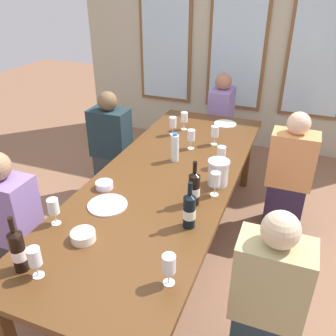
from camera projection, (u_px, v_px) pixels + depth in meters
The scene contains 26 objects.
ground_plane at pixel (167, 251), 3.04m from camera, with size 12.00×12.00×0.00m, color #875D44.
back_wall_with_windows at pixel (239, 32), 4.34m from camera, with size 4.21×0.10×2.90m.
dining_table at pixel (166, 183), 2.71m from camera, with size 1.01×2.82×0.74m.
white_plate_0 at pixel (225, 124), 3.60m from camera, with size 0.22×0.22×0.01m, color white.
white_plate_1 at pixel (108, 205), 2.34m from camera, with size 0.26×0.26×0.01m, color white.
metal_pitcher at pixel (218, 173), 2.53m from camera, with size 0.16×0.16×0.19m.
wine_bottle_0 at pixel (194, 188), 2.30m from camera, with size 0.08×0.08×0.31m.
wine_bottle_1 at pixel (189, 210), 2.09m from camera, with size 0.08×0.08×0.30m.
wine_bottle_2 at pixel (18, 250), 1.78m from camera, with size 0.08×0.08×0.32m.
tasting_bowl_0 at pixel (104, 185), 2.52m from camera, with size 0.12×0.12×0.05m, color white.
tasting_bowl_1 at pixel (83, 236), 2.02m from camera, with size 0.14×0.14×0.05m, color white.
water_bottle at pixel (175, 148), 2.85m from camera, with size 0.06×0.06×0.24m.
wine_glass_0 at pixel (35, 258), 1.74m from camera, with size 0.07×0.07×0.17m.
wine_glass_1 at pixel (169, 264), 1.69m from camera, with size 0.07×0.07×0.17m.
wine_glass_2 at pixel (184, 118), 3.43m from camera, with size 0.07×0.07×0.17m.
wine_glass_3 at pixel (215, 132), 3.12m from camera, with size 0.07×0.07×0.17m.
wine_glass_4 at pixel (221, 153), 2.75m from camera, with size 0.07×0.07×0.17m.
wine_glass_5 at pixel (53, 207), 2.11m from camera, with size 0.07×0.07×0.17m.
wine_glass_6 at pixel (191, 136), 3.04m from camera, with size 0.07×0.07×0.17m.
wine_glass_7 at pixel (173, 123), 3.31m from camera, with size 0.07×0.07×0.17m.
wine_glass_8 at pixel (215, 180), 2.39m from camera, with size 0.07×0.07×0.17m.
seated_person_0 at pixel (12, 229), 2.46m from camera, with size 0.38×0.24×1.11m.
seated_person_1 at pixel (267, 302), 1.91m from camera, with size 0.38×0.24×1.11m.
seated_person_2 at pixel (111, 148), 3.61m from camera, with size 0.38×0.24×1.11m.
seated_person_3 at pixel (289, 176), 3.11m from camera, with size 0.38×0.24×1.11m.
seated_person_4 at pixel (220, 123), 4.22m from camera, with size 0.24×0.38×1.11m.
Camera 1 is at (0.85, -2.16, 2.08)m, focal length 38.09 mm.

